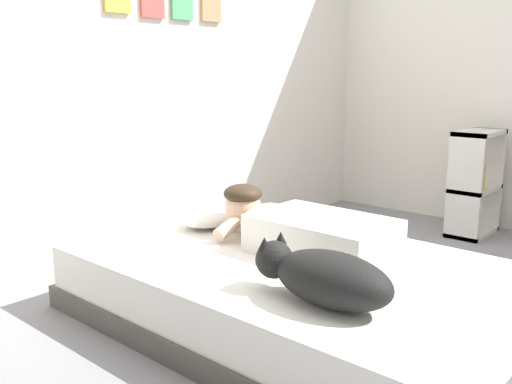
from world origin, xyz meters
name	(u,v)px	position (x,y,z in m)	size (l,w,h in m)	color
ground_plane	(355,309)	(0.00, 0.00, 0.00)	(12.05, 12.05, 0.00)	gray
back_wall	(163,55)	(0.00, 1.41, 1.25)	(4.02, 0.12, 2.50)	silver
side_wall_right	(487,58)	(2.06, 0.18, 1.25)	(0.10, 5.73, 2.50)	silver
bed	(291,291)	(-0.32, 0.15, 0.16)	(1.31, 2.04, 0.32)	#4C4742
pillow	(220,214)	(-0.12, 0.82, 0.37)	(0.52, 0.32, 0.11)	white
person_lying	(298,227)	(-0.19, 0.22, 0.42)	(0.43, 0.92, 0.27)	white
dog	(325,276)	(-0.65, -0.25, 0.42)	(0.26, 0.57, 0.21)	black
coffee_cup	(242,224)	(-0.14, 0.63, 0.35)	(0.12, 0.09, 0.07)	white
cell_phone	(283,245)	(-0.20, 0.30, 0.32)	(0.07, 0.14, 0.01)	black
bookshelf	(475,183)	(1.69, 0.07, 0.38)	(0.45, 0.24, 0.75)	silver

